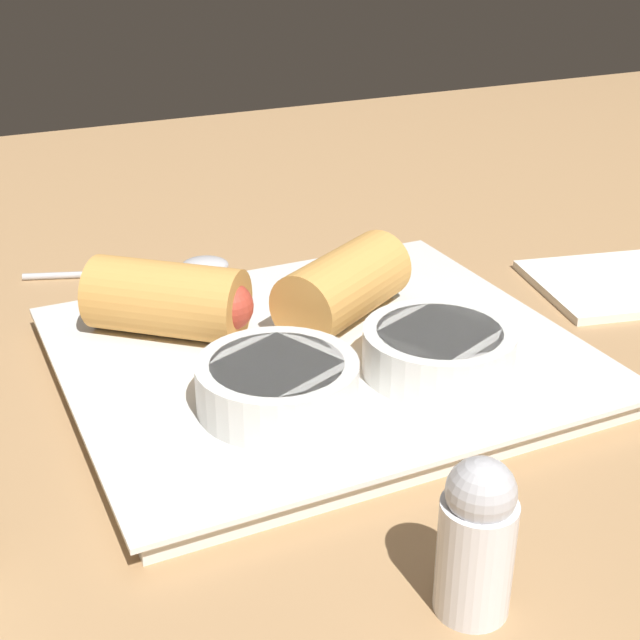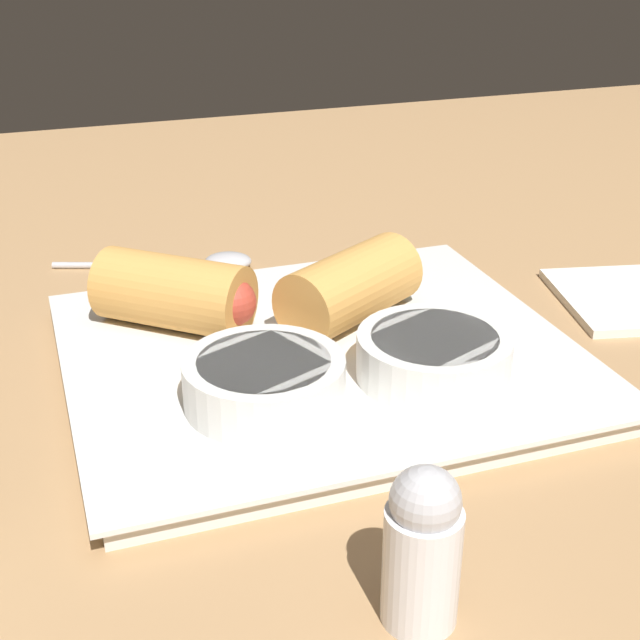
% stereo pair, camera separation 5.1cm
% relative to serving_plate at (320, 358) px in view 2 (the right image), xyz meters
% --- Properties ---
extents(table_surface, '(1.80, 1.40, 0.02)m').
position_rel_serving_plate_xyz_m(table_surface, '(-0.02, 0.03, -0.02)').
color(table_surface, '#A87F54').
rests_on(table_surface, ground).
extents(serving_plate, '(0.30, 0.26, 0.01)m').
position_rel_serving_plate_xyz_m(serving_plate, '(0.00, 0.00, 0.00)').
color(serving_plate, silver).
rests_on(serving_plate, table_surface).
extents(roll_front_left, '(0.10, 0.09, 0.05)m').
position_rel_serving_plate_xyz_m(roll_front_left, '(-0.03, -0.03, 0.03)').
color(roll_front_left, '#D19347').
rests_on(roll_front_left, serving_plate).
extents(roll_front_right, '(0.10, 0.10, 0.05)m').
position_rel_serving_plate_xyz_m(roll_front_right, '(0.07, -0.05, 0.03)').
color(roll_front_right, '#D19347').
rests_on(roll_front_right, serving_plate).
extents(dipping_bowl_near, '(0.09, 0.09, 0.03)m').
position_rel_serving_plate_xyz_m(dipping_bowl_near, '(0.05, 0.05, 0.02)').
color(dipping_bowl_near, silver).
rests_on(dipping_bowl_near, serving_plate).
extents(dipping_bowl_far, '(0.09, 0.09, 0.03)m').
position_rel_serving_plate_xyz_m(dipping_bowl_far, '(-0.05, 0.05, 0.02)').
color(dipping_bowl_far, silver).
rests_on(dipping_bowl_far, serving_plate).
extents(spoon, '(0.15, 0.07, 0.01)m').
position_rel_serving_plate_xyz_m(spoon, '(0.03, -0.18, -0.00)').
color(spoon, '#B2B2B7').
rests_on(spoon, table_surface).
extents(salt_shaker, '(0.03, 0.03, 0.07)m').
position_rel_serving_plate_xyz_m(salt_shaker, '(0.03, 0.20, 0.03)').
color(salt_shaker, silver).
rests_on(salt_shaker, table_surface).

